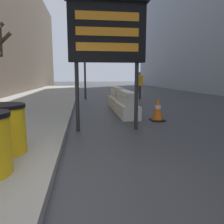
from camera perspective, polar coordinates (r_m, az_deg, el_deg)
ground_plane at (r=2.85m, az=-16.02°, el=-20.66°), size 120.00×120.00×0.00m
barrel_drum_middle at (r=3.99m, az=-26.74°, el=-3.96°), size 0.75×0.75×0.81m
message_board at (r=5.74m, az=-1.28°, el=19.98°), size 2.05×0.36×3.30m
jersey_barrier_white at (r=7.86m, az=3.70°, el=1.85°), size 0.59×2.09×0.90m
jersey_barrier_cream at (r=10.00m, az=1.25°, el=3.54°), size 0.57×1.95×0.93m
traffic_cone_near at (r=11.19m, az=2.93°, el=3.96°), size 0.43×0.43×0.76m
traffic_cone_mid at (r=7.13m, az=11.86°, el=0.73°), size 0.43×0.43×0.76m
traffic_light_near_curb at (r=13.77m, az=-7.17°, el=14.85°), size 0.28×0.44×3.80m
pedestrian_worker at (r=13.90m, az=7.05°, el=7.54°), size 0.48×0.32×1.70m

